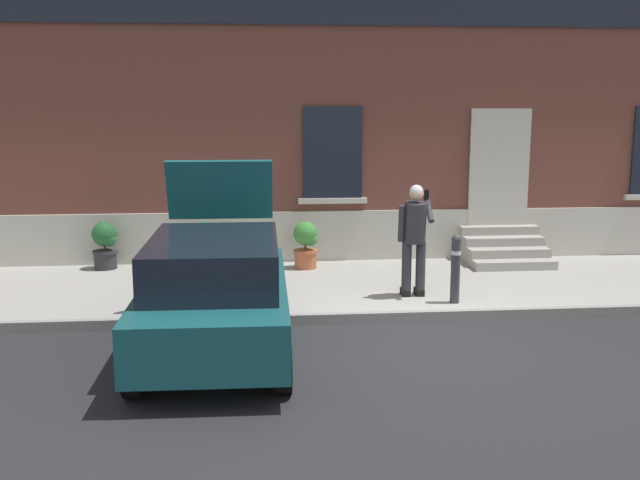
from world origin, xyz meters
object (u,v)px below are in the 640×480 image
object	(u,v)px
hatchback_car_teal	(215,291)
planter_charcoal	(105,244)
person_on_phone	(415,233)
planter_olive	(206,244)
bollard_near_person	(456,266)
planter_terracotta	(306,243)

from	to	relation	value
hatchback_car_teal	planter_charcoal	distance (m)	4.91
planter_charcoal	person_on_phone	bearing A→B (deg)	-25.42
planter_charcoal	planter_olive	world-z (taller)	same
planter_olive	bollard_near_person	bearing A→B (deg)	-35.45
bollard_near_person	planter_terracotta	size ratio (longest dim) A/B	1.22
hatchback_car_teal	person_on_phone	size ratio (longest dim) A/B	2.34
hatchback_car_teal	planter_terracotta	size ratio (longest dim) A/B	4.76
hatchback_car_teal	planter_terracotta	bearing A→B (deg)	70.70
hatchback_car_teal	person_on_phone	world-z (taller)	hatchback_car_teal
planter_olive	person_on_phone	bearing A→B (deg)	-34.95
bollard_near_person	planter_charcoal	xyz separation A→B (m)	(-5.67, 2.87, -0.11)
planter_olive	planter_terracotta	bearing A→B (deg)	-5.14
bollard_near_person	planter_terracotta	world-z (taller)	bollard_near_person
person_on_phone	planter_terracotta	xyz separation A→B (m)	(-1.51, 2.16, -0.55)
hatchback_car_teal	planter_olive	size ratio (longest dim) A/B	4.76
bollard_near_person	planter_charcoal	distance (m)	6.36
hatchback_car_teal	planter_terracotta	world-z (taller)	hatchback_car_teal
planter_olive	planter_charcoal	bearing A→B (deg)	176.31
bollard_near_person	planter_terracotta	bearing A→B (deg)	128.42
bollard_near_person	planter_olive	size ratio (longest dim) A/B	1.22
bollard_near_person	planter_olive	bearing A→B (deg)	144.55
planter_charcoal	planter_terracotta	distance (m)	3.63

